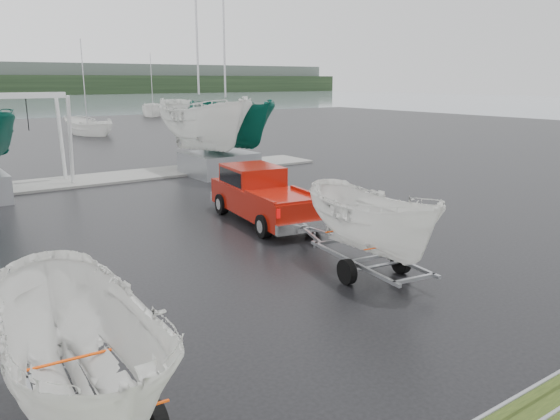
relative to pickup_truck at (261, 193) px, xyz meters
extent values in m
plane|color=black|center=(-5.21, -2.21, -0.93)|extent=(120.00, 120.00, 0.00)
cube|color=gray|center=(-5.21, 10.79, -0.88)|extent=(30.00, 3.00, 0.12)
cube|color=maroon|center=(-0.04, -0.29, -0.21)|extent=(2.52, 5.43, 0.86)
cube|color=maroon|center=(0.09, 0.65, 0.47)|extent=(1.94, 2.29, 0.77)
cube|color=black|center=(0.09, 0.65, 0.51)|extent=(1.94, 2.07, 0.50)
cube|color=silver|center=(-0.41, -2.92, -0.48)|extent=(1.83, 0.42, 0.32)
cylinder|color=black|center=(-0.65, 1.53, -0.57)|extent=(0.37, 0.75, 0.72)
cylinder|color=black|center=(1.05, 1.29, -0.57)|extent=(0.37, 0.75, 0.72)
cylinder|color=black|center=(-1.13, -1.86, -0.57)|extent=(0.37, 0.75, 0.72)
cylinder|color=black|center=(0.57, -2.10, -0.57)|extent=(0.37, 0.75, 0.72)
cube|color=#94979C|center=(-1.40, -6.01, -0.48)|extent=(0.58, 3.58, 0.08)
cube|color=#94979C|center=(-0.31, -6.17, -0.48)|extent=(0.58, 3.58, 0.08)
cylinder|color=#94979C|center=(-0.89, -6.29, -0.63)|extent=(1.60, 0.30, 0.08)
cylinder|color=black|center=(-1.68, -6.18, -0.63)|extent=(0.26, 0.62, 0.60)
cylinder|color=black|center=(-0.09, -6.40, -0.63)|extent=(0.26, 0.62, 0.60)
imported|color=white|center=(-0.86, -6.09, 1.83)|extent=(1.94, 1.98, 4.55)
cube|color=#FF4A08|center=(-0.75, -5.30, 0.07)|extent=(1.54, 0.26, 0.03)
cube|color=#FF4A08|center=(-0.97, -6.88, 0.07)|extent=(1.54, 0.26, 0.03)
cube|color=#94979C|center=(-7.85, -8.85, -0.48)|extent=(0.36, 3.60, 0.08)
imported|color=white|center=(-8.40, -8.81, 1.94)|extent=(1.92, 1.97, 4.75)
cube|color=#FF4A08|center=(-8.34, -8.01, 0.07)|extent=(1.55, 0.16, 0.03)
cylinder|color=silver|center=(-3.48, 9.99, 1.07)|extent=(0.16, 0.58, 3.99)
cylinder|color=silver|center=(-3.48, 11.59, 1.07)|extent=(0.16, 0.58, 3.99)
cube|color=silver|center=(-4.98, 10.79, 3.07)|extent=(3.30, 0.25, 0.25)
cube|color=#94979C|center=(2.57, 8.79, -0.38)|extent=(1.60, 3.20, 1.10)
imported|color=white|center=(2.57, 8.79, 3.87)|extent=(2.79, 2.86, 7.41)
cylinder|color=#B2B2B7|center=(2.57, 9.29, 6.54)|extent=(0.10, 0.10, 7.00)
cube|color=#94979C|center=(4.22, 9.09, -0.38)|extent=(1.60, 3.20, 1.10)
imported|color=#0C5546|center=(4.22, 9.09, 3.63)|extent=(2.61, 2.67, 6.93)
cylinder|color=#B2B2B7|center=(4.22, 9.59, 6.35)|extent=(0.10, 0.10, 7.00)
imported|color=white|center=(4.04, 33.23, -0.93)|extent=(2.90, 2.95, 6.47)
cylinder|color=#B2B2B7|center=(4.04, 33.23, 3.07)|extent=(0.08, 0.08, 8.00)
imported|color=white|center=(18.53, 53.48, -0.93)|extent=(3.64, 3.68, 7.27)
cylinder|color=#B2B2B7|center=(18.53, 53.48, 3.07)|extent=(0.08, 0.08, 8.00)
camera|label=1|loc=(-9.94, -15.08, 3.74)|focal=35.00mm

